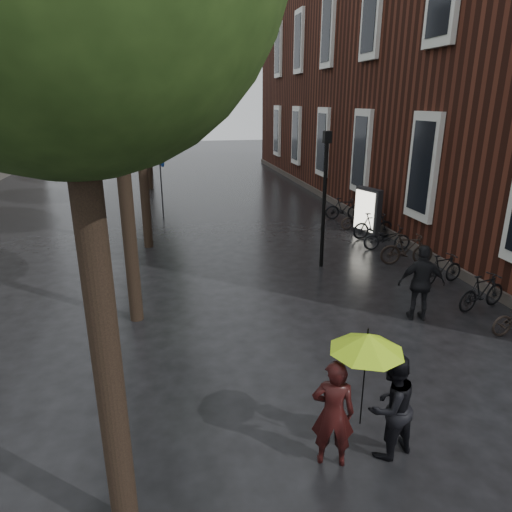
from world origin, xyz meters
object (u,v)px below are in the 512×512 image
object	(u,v)px
person_burgundy	(333,413)
parked_bicycles	(399,243)
person_black	(391,406)
ad_lightbox	(367,212)
pedestrian_walking	(421,283)
lamp_post	(325,187)

from	to	relation	value
person_burgundy	parked_bicycles	xyz separation A→B (m)	(5.69, 8.56, -0.39)
person_black	ad_lightbox	distance (m)	12.24
person_black	pedestrian_walking	distance (m)	4.97
pedestrian_walking	parked_bicycles	xyz separation A→B (m)	(1.90, 4.52, -0.48)
pedestrian_walking	ad_lightbox	bearing A→B (deg)	-90.82
person_burgundy	parked_bicycles	size ratio (longest dim) A/B	0.15
ad_lightbox	person_black	bearing A→B (deg)	-131.17
person_black	parked_bicycles	size ratio (longest dim) A/B	0.14
person_burgundy	lamp_post	bearing A→B (deg)	-90.88
ad_lightbox	lamp_post	bearing A→B (deg)	-151.73
person_black	lamp_post	distance (m)	8.51
parked_bicycles	pedestrian_walking	bearing A→B (deg)	-112.75
person_burgundy	person_black	distance (m)	0.90
person_black	ad_lightbox	world-z (taller)	ad_lightbox
lamp_post	person_burgundy	bearing A→B (deg)	-108.57
ad_lightbox	person_burgundy	bearing A→B (deg)	-134.93
pedestrian_walking	person_black	bearing A→B (deg)	68.55
person_burgundy	pedestrian_walking	distance (m)	5.55
person_black	parked_bicycles	bearing A→B (deg)	-137.33
parked_bicycles	lamp_post	xyz separation A→B (m)	(-2.96, -0.44, 2.13)
pedestrian_walking	person_burgundy	bearing A→B (deg)	60.95
parked_bicycles	ad_lightbox	bearing A→B (deg)	89.29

